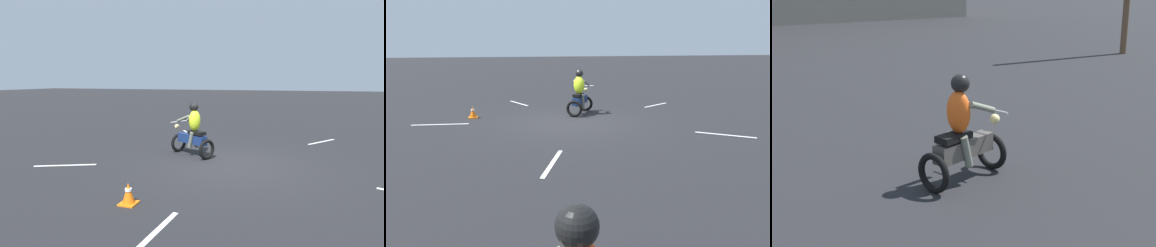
# 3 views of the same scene
# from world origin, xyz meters

# --- Properties ---
(ground_plane) EXTENTS (120.00, 120.00, 0.00)m
(ground_plane) POSITION_xyz_m (0.00, 0.00, 0.00)
(ground_plane) COLOR black
(motorcycle_rider_foreground) EXTENTS (1.23, 1.51, 1.66)m
(motorcycle_rider_foreground) POSITION_xyz_m (-0.60, -1.33, 0.73)
(motorcycle_rider_foreground) COLOR black
(motorcycle_rider_foreground) RESTS_ON ground
(traffic_cone_far_center) EXTENTS (0.32, 0.32, 0.42)m
(traffic_cone_far_center) POSITION_xyz_m (3.26, -1.39, 0.20)
(traffic_cone_far_center) COLOR orange
(traffic_cone_far_center) RESTS_ON ground
(lane_stripe_e) EXTENTS (1.82, 0.25, 0.01)m
(lane_stripe_e) POSITION_xyz_m (4.25, -0.49, 0.00)
(lane_stripe_e) COLOR silver
(lane_stripe_e) RESTS_ON ground
(lane_stripe_n) EXTENTS (0.77, 1.88, 0.01)m
(lane_stripe_n) POSITION_xyz_m (1.24, 4.24, 0.00)
(lane_stripe_n) COLOR silver
(lane_stripe_n) RESTS_ON ground
(lane_stripe_nw) EXTENTS (1.39, 1.10, 0.01)m
(lane_stripe_nw) POSITION_xyz_m (-4.02, 2.72, 0.00)
(lane_stripe_nw) COLOR silver
(lane_stripe_nw) RESTS_ON ground
(lane_stripe_sw) EXTENTS (1.42, 0.98, 0.01)m
(lane_stripe_sw) POSITION_xyz_m (-4.22, -2.65, 0.00)
(lane_stripe_sw) COLOR silver
(lane_stripe_sw) RESTS_ON ground
(lane_stripe_se) EXTENTS (0.75, 1.55, 0.01)m
(lane_stripe_se) POSITION_xyz_m (1.48, -4.34, 0.00)
(lane_stripe_se) COLOR silver
(lane_stripe_se) RESTS_ON ground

